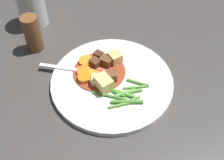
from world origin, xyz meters
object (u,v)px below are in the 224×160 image
Objects in this scene: dinner_plate at (112,82)px; carrot_slice_3 at (92,76)px; meat_chunk_0 at (98,55)px; meat_chunk_2 at (115,77)px; carrot_slice_1 at (84,78)px; meat_chunk_3 at (106,61)px; water_glass at (31,5)px; meat_chunk_1 at (95,63)px; pepper_mill at (32,33)px; carrot_slice_0 at (86,61)px; fork at (76,70)px; potato_chunk_2 at (115,58)px; potato_chunk_0 at (97,80)px; potato_chunk_1 at (104,84)px; carrot_slice_2 at (84,72)px.

carrot_slice_3 reaches higher than dinner_plate.
meat_chunk_2 is (-0.08, 0.01, 0.00)m from meat_chunk_0.
meat_chunk_3 is (0.01, -0.07, 0.00)m from carrot_slice_1.
meat_chunk_3 is 0.25× the size of water_glass.
meat_chunk_1 is at bearing -45.00° from carrot_slice_3.
dinner_plate is 2.88× the size of pepper_mill.
carrot_slice_3 reaches higher than carrot_slice_0.
fork is at bearing 35.12° from dinner_plate.
meat_chunk_1 is 0.03m from meat_chunk_3.
fork is at bearing 35.79° from meat_chunk_2.
potato_chunk_2 is (0.01, -0.09, 0.01)m from carrot_slice_1.
carrot_slice_0 is at bearing 15.25° from meat_chunk_2.
water_glass is at bearing 2.43° from carrot_slice_3.
carrot_slice_3 is (-0.01, -0.02, -0.00)m from carrot_slice_1.
dinner_plate is at bearing -107.93° from potato_chunk_0.
meat_chunk_3 is 0.30× the size of pepper_mill.
dinner_plate is 0.06m from potato_chunk_2.
meat_chunk_1 is (0.07, -0.02, -0.01)m from potato_chunk_1.
carrot_slice_3 is 0.20m from pepper_mill.
carrot_slice_2 is at bearing -162.43° from pepper_mill.
carrot_slice_0 is 0.04m from carrot_slice_2.
meat_chunk_3 is (0.06, -0.05, -0.01)m from potato_chunk_1.
meat_chunk_0 is 0.03m from meat_chunk_1.
meat_chunk_0 is at bearing -26.38° from potato_chunk_1.
meat_chunk_2 is (-0.05, 0.04, -0.00)m from potato_chunk_2.
fork is 1.15× the size of water_glass.
dinner_plate is 8.29× the size of carrot_slice_2.
pepper_mill is at bearing 155.46° from water_glass.
carrot_slice_1 is at bearing 117.17° from meat_chunk_1.
meat_chunk_3 is at bearing -53.73° from potato_chunk_0.
carrot_slice_0 is 1.21× the size of meat_chunk_3.
potato_chunk_0 is 0.31m from water_glass.
meat_chunk_2 reaches higher than fork.
carrot_slice_3 is 1.49× the size of meat_chunk_1.
meat_chunk_3 is (-0.01, -0.06, 0.01)m from carrot_slice_2.
dinner_plate is 0.02m from meat_chunk_2.
potato_chunk_0 is (-0.02, -0.00, 0.00)m from carrot_slice_3.
fork is (0.04, -0.00, -0.00)m from carrot_slice_1.
meat_chunk_1 is (0.02, 0.05, -0.00)m from potato_chunk_2.
fork is (0.01, 0.05, -0.01)m from meat_chunk_1.
potato_chunk_0 is 0.19× the size of fork.
carrot_slice_1 is 1.01× the size of meat_chunk_3.
meat_chunk_0 is at bearing -85.85° from fork.
meat_chunk_3 reaches higher than carrot_slice_0.
pepper_mill is (0.17, 0.13, 0.02)m from potato_chunk_2.
pepper_mill is (0.16, 0.05, 0.03)m from carrot_slice_2.
carrot_slice_2 is 0.07m from potato_chunk_1.
meat_chunk_1 is at bearing -18.06° from potato_chunk_1.
dinner_plate is 0.09m from fork.
meat_chunk_0 is 0.66× the size of meat_chunk_3.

